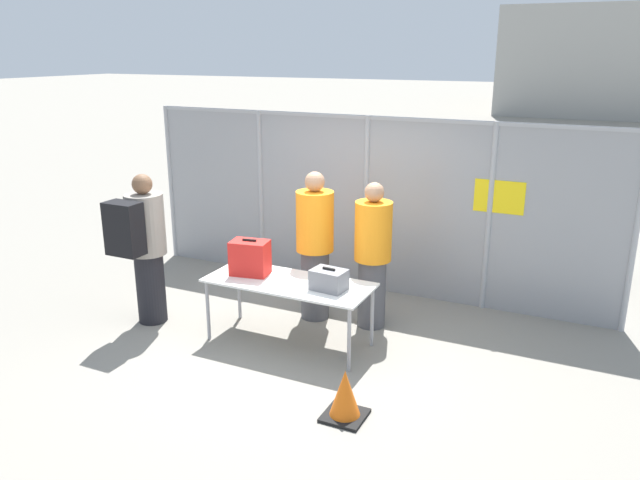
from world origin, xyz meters
name	(u,v)px	position (x,y,z in m)	size (l,w,h in m)	color
ground_plane	(300,344)	(0.00, 0.00, 0.00)	(120.00, 120.00, 0.00)	gray
fence_section	(367,201)	(0.01, 1.93, 1.23)	(6.54, 0.07, 2.35)	#9EA0A5
inspection_table	(289,286)	(-0.13, 0.00, 0.68)	(1.84, 0.77, 0.73)	silver
suitcase_red	(250,258)	(-0.64, 0.02, 0.92)	(0.46, 0.34, 0.41)	red
suitcase_grey	(329,280)	(0.36, -0.02, 0.84)	(0.38, 0.29, 0.24)	slate
traveler_hooded	(143,244)	(-1.91, -0.27, 0.99)	(0.45, 0.69, 1.81)	black
security_worker_near	(315,244)	(-0.18, 0.75, 0.94)	(0.45, 0.45, 1.81)	#4C4C51
security_worker_far	(373,254)	(0.53, 0.82, 0.90)	(0.43, 0.43, 1.74)	#4C4C51
utility_trailer	(500,244)	(1.54, 3.48, 0.39)	(4.02, 2.18, 0.66)	#B2B2B7
traffic_cone	(345,396)	(1.02, -1.11, 0.21)	(0.37, 0.37, 0.46)	black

